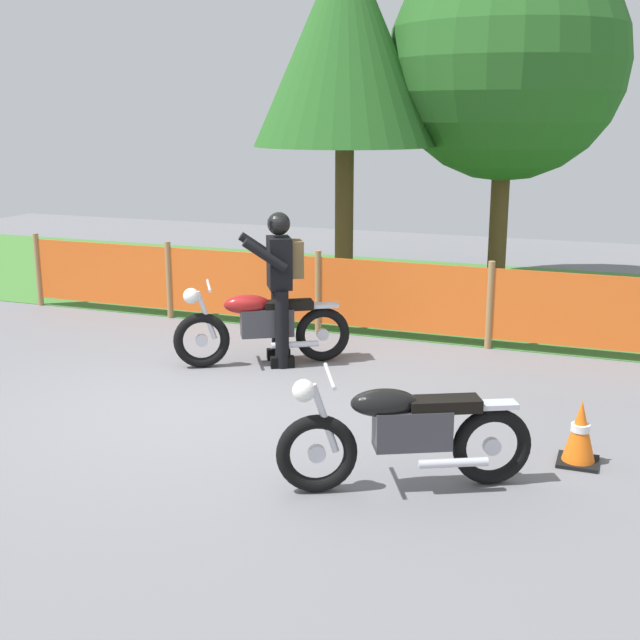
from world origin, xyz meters
The scene contains 9 objects.
ground centered at (0.00, 0.00, -0.01)m, with size 24.00×24.00×0.02m, color slate.
grass_verge centered at (0.00, 5.64, 0.01)m, with size 24.00×5.54×0.01m, color #427A33.
barrier_fence centered at (0.00, 2.87, 0.54)m, with size 8.71×0.08×1.05m.
tree_leftmost centered at (-0.44, 5.16, 3.71)m, with size 2.69×2.69×5.23m.
tree_near_left centered at (1.71, 6.27, 3.46)m, with size 3.53×3.53×5.24m.
motorcycle_lead centered at (2.19, -1.14, 0.44)m, with size 1.77×0.98×0.91m.
motorcycle_trailing centered at (-0.09, 1.35, 0.45)m, with size 1.74×1.10×0.93m.
rider_trailing centered at (0.09, 1.46, 0.95)m, with size 0.79×0.71×1.69m.
traffic_cone centered at (3.39, -0.22, 0.26)m, with size 0.32×0.32×0.53m.
Camera 1 is at (3.61, -6.69, 2.73)m, focal length 46.50 mm.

